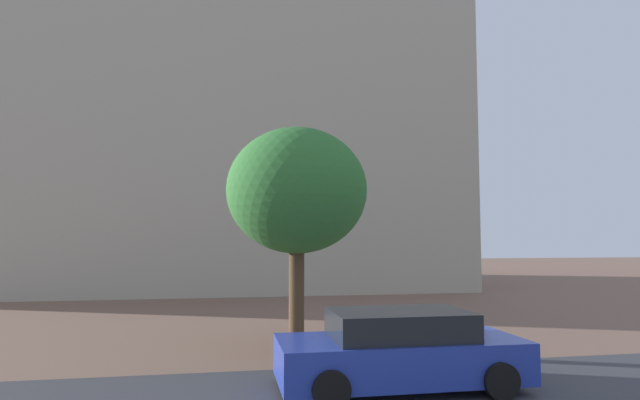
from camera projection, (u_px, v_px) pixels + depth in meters
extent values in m
plane|color=brown|center=(343.00, 397.00, 9.14)|extent=(120.00, 120.00, 0.00)
cube|color=#B2A893|center=(210.00, 154.00, 32.37)|extent=(28.22, 15.17, 16.10)
cube|color=#4C515B|center=(212.00, 10.00, 33.06)|extent=(25.96, 13.96, 2.40)
cube|color=#B2A893|center=(269.00, 46.00, 33.55)|extent=(5.37, 5.37, 30.41)
cylinder|color=#B2A893|center=(440.00, 109.00, 28.76)|extent=(2.80, 2.80, 19.83)
cube|color=#23389E|center=(400.00, 358.00, 9.68)|extent=(4.53, 1.90, 0.75)
cube|color=black|center=(399.00, 324.00, 9.73)|extent=(2.54, 1.67, 0.51)
cylinder|color=black|center=(454.00, 356.00, 10.86)|extent=(0.64, 0.22, 0.64)
cylinder|color=black|center=(501.00, 381.00, 9.00)|extent=(0.64, 0.22, 0.64)
cylinder|color=black|center=(312.00, 362.00, 10.33)|extent=(0.64, 0.22, 0.64)
cylinder|color=black|center=(331.00, 390.00, 8.47)|extent=(0.64, 0.22, 0.64)
cylinder|color=#4C3823|center=(297.00, 298.00, 13.05)|extent=(0.39, 0.39, 2.57)
ellipsoid|color=#2D6B2D|center=(297.00, 190.00, 13.25)|extent=(3.56, 3.56, 3.21)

